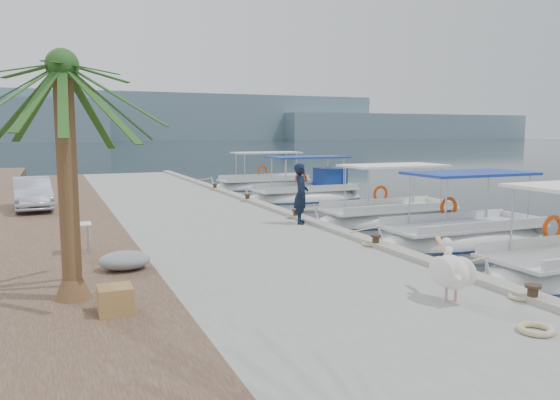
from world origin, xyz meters
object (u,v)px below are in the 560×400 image
at_px(parked_car, 32,193).
at_px(fisherman, 301,194).
at_px(fishing_caique_e, 264,186).
at_px(fishing_caique_b, 463,239).
at_px(date_palm, 62,67).
at_px(pelican, 451,270).
at_px(fishing_caique_c, 389,220).
at_px(fishing_caique_d, 307,196).

bearing_deg(parked_car, fisherman, -44.97).
distance_m(fishing_caique_e, fisherman, 15.92).
relative_size(fishing_caique_b, date_palm, 1.27).
bearing_deg(fishing_caique_e, fisherman, -106.71).
relative_size(fishing_caique_b, parked_car, 1.70).
xyz_separation_m(fisherman, date_palm, (-7.13, -5.68, 3.08)).
relative_size(fishing_caique_e, date_palm, 1.35).
relative_size(pelican, date_palm, 0.27).
xyz_separation_m(fishing_caique_c, fisherman, (-4.40, -1.51, 1.35)).
distance_m(fishing_caique_d, fishing_caique_e, 6.13).
relative_size(fishing_caique_b, pelican, 4.67).
height_order(fishing_caique_e, fisherman, fisherman).
bearing_deg(pelican, fisherman, 83.24).
bearing_deg(fishing_caique_d, date_palm, -128.34).
distance_m(fishing_caique_c, fishing_caique_e, 13.69).
bearing_deg(pelican, fishing_caique_d, 72.45).
xyz_separation_m(fishing_caique_b, parked_car, (-12.49, 9.63, 0.99)).
xyz_separation_m(fishing_caique_b, date_palm, (-11.49, -3.05, 4.43)).
relative_size(pelican, fisherman, 0.70).
relative_size(fishing_caique_e, pelican, 4.96).
bearing_deg(parked_car, fishing_caique_e, 28.64).
bearing_deg(date_palm, fishing_caique_e, 60.74).
height_order(pelican, date_palm, date_palm).
bearing_deg(fishing_caique_d, fisherman, -116.55).
height_order(fishing_caique_c, pelican, fishing_caique_c).
bearing_deg(date_palm, fisherman, 38.53).
height_order(fishing_caique_d, parked_car, fishing_caique_d).
xyz_separation_m(fishing_caique_e, fisherman, (-4.56, -15.20, 1.35)).
bearing_deg(parked_car, date_palm, -89.76).
bearing_deg(fisherman, fishing_caique_d, 1.08).
xyz_separation_m(fishing_caique_c, fishing_caique_e, (0.16, 13.69, -0.00)).
xyz_separation_m(fishing_caique_d, fisherman, (-4.53, -9.07, 1.28)).
bearing_deg(fishing_caique_e, parked_car, -147.12).
height_order(fishing_caique_e, pelican, fishing_caique_e).
distance_m(fishing_caique_b, date_palm, 12.69).
bearing_deg(pelican, fishing_caique_e, 76.75).
distance_m(fishing_caique_b, fishing_caique_c, 4.14).
height_order(pelican, fisherman, fisherman).
xyz_separation_m(fishing_caique_d, date_palm, (-11.66, -14.74, 4.36)).
xyz_separation_m(fishing_caique_b, fishing_caique_d, (0.17, 11.70, 0.07)).
relative_size(fishing_caique_d, parked_car, 1.73).
height_order(date_palm, parked_car, date_palm).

